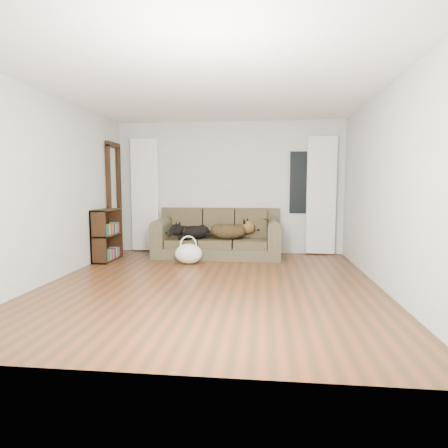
# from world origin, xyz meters

# --- Properties ---
(floor) EXTENTS (5.00, 5.00, 0.00)m
(floor) POSITION_xyz_m (0.00, 0.00, 0.00)
(floor) COLOR #422C15
(floor) RESTS_ON ground
(ceiling) EXTENTS (5.00, 5.00, 0.00)m
(ceiling) POSITION_xyz_m (0.00, 0.00, 2.60)
(ceiling) COLOR white
(ceiling) RESTS_ON ground
(wall_back) EXTENTS (4.50, 0.04, 2.60)m
(wall_back) POSITION_xyz_m (0.00, 2.50, 1.30)
(wall_back) COLOR beige
(wall_back) RESTS_ON ground
(wall_left) EXTENTS (0.04, 5.00, 2.60)m
(wall_left) POSITION_xyz_m (-2.25, 0.00, 1.30)
(wall_left) COLOR beige
(wall_left) RESTS_ON ground
(wall_right) EXTENTS (0.04, 5.00, 2.60)m
(wall_right) POSITION_xyz_m (2.25, 0.00, 1.30)
(wall_right) COLOR beige
(wall_right) RESTS_ON ground
(curtain_left) EXTENTS (0.55, 0.08, 2.25)m
(curtain_left) POSITION_xyz_m (-1.70, 2.42, 1.15)
(curtain_left) COLOR white
(curtain_left) RESTS_ON ground
(curtain_right) EXTENTS (0.55, 0.08, 2.25)m
(curtain_right) POSITION_xyz_m (1.80, 2.42, 1.15)
(curtain_right) COLOR white
(curtain_right) RESTS_ON ground
(window_pane) EXTENTS (0.50, 0.03, 1.20)m
(window_pane) POSITION_xyz_m (1.45, 2.47, 1.40)
(window_pane) COLOR black
(window_pane) RESTS_ON wall_back
(door_casing) EXTENTS (0.07, 0.60, 2.10)m
(door_casing) POSITION_xyz_m (-2.20, 2.05, 1.05)
(door_casing) COLOR black
(door_casing) RESTS_ON ground
(sofa) EXTENTS (2.35, 1.01, 0.96)m
(sofa) POSITION_xyz_m (-0.16, 1.97, 0.45)
(sofa) COLOR black
(sofa) RESTS_ON floor
(dog_black_lab) EXTENTS (0.63, 0.46, 0.25)m
(dog_black_lab) POSITION_xyz_m (-0.63, 1.87, 0.48)
(dog_black_lab) COLOR black
(dog_black_lab) RESTS_ON sofa
(dog_shepherd) EXTENTS (0.73, 0.54, 0.31)m
(dog_shepherd) POSITION_xyz_m (0.08, 1.94, 0.49)
(dog_shepherd) COLOR black
(dog_shepherd) RESTS_ON sofa
(tv_remote) EXTENTS (0.12, 0.17, 0.02)m
(tv_remote) POSITION_xyz_m (0.77, 1.84, 0.73)
(tv_remote) COLOR black
(tv_remote) RESTS_ON sofa
(tote_bag) EXTENTS (0.57, 0.50, 0.34)m
(tote_bag) POSITION_xyz_m (-0.58, 1.28, 0.16)
(tote_bag) COLOR white
(tote_bag) RESTS_ON floor
(bookshelf) EXTENTS (0.35, 0.76, 0.92)m
(bookshelf) POSITION_xyz_m (-2.09, 1.41, 0.50)
(bookshelf) COLOR black
(bookshelf) RESTS_ON floor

